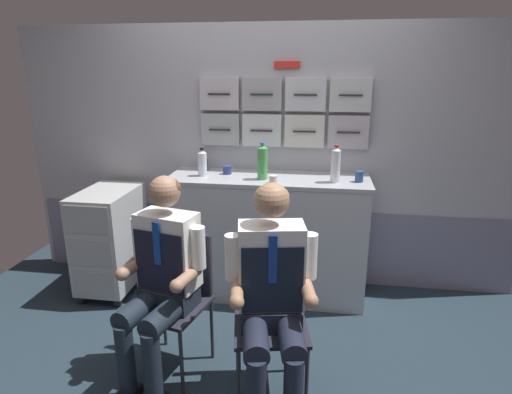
{
  "coord_description": "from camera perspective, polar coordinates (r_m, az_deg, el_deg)",
  "views": [
    {
      "loc": [
        0.43,
        -2.11,
        1.8
      ],
      "look_at": [
        0.04,
        0.49,
        1.01
      ],
      "focal_mm": 29.89,
      "sensor_mm": 36.0,
      "label": 1
    }
  ],
  "objects": [
    {
      "name": "coffee_cup_spare",
      "position": [
        3.25,
        13.65,
        2.72
      ],
      "size": [
        0.06,
        0.06,
        0.08
      ],
      "color": "navy",
      "rests_on": "galley_counter"
    },
    {
      "name": "folding_chair_right",
      "position": [
        2.49,
        1.84,
        -14.06
      ],
      "size": [
        0.47,
        0.47,
        0.85
      ],
      "color": "#2D2D33",
      "rests_on": "ground"
    },
    {
      "name": "crew_member_right",
      "position": [
        2.27,
        2.16,
        -12.55
      ],
      "size": [
        0.5,
        0.64,
        1.25
      ],
      "color": "black",
      "rests_on": "ground"
    },
    {
      "name": "ground",
      "position": [
        2.82,
        -2.54,
        -23.47
      ],
      "size": [
        4.8,
        4.8,
        0.04
      ],
      "primitive_type": "cube",
      "color": "#23323C"
    },
    {
      "name": "galley_counter",
      "position": [
        3.48,
        1.59,
        -5.27
      ],
      "size": [
        1.57,
        0.53,
        0.99
      ],
      "color": "silver",
      "rests_on": "ground"
    },
    {
      "name": "water_bottle_short",
      "position": [
        3.19,
        10.6,
        4.26
      ],
      "size": [
        0.07,
        0.07,
        0.28
      ],
      "color": "silver",
      "rests_on": "galley_counter"
    },
    {
      "name": "water_bottle_blue_cap",
      "position": [
        3.36,
        -7.19,
        4.57
      ],
      "size": [
        0.07,
        0.07,
        0.22
      ],
      "color": "silver",
      "rests_on": "galley_counter"
    },
    {
      "name": "crew_member_left",
      "position": [
        2.52,
        -12.58,
        -10.08
      ],
      "size": [
        0.5,
        0.64,
        1.24
      ],
      "color": "black",
      "rests_on": "ground"
    },
    {
      "name": "espresso_cup_small",
      "position": [
        3.13,
        2.32,
        2.41
      ],
      "size": [
        0.06,
        0.06,
        0.06
      ],
      "color": "silver",
      "rests_on": "galley_counter"
    },
    {
      "name": "service_trolley",
      "position": [
        3.73,
        -18.9,
        -5.15
      ],
      "size": [
        0.4,
        0.65,
        0.87
      ],
      "color": "black",
      "rests_on": "ground"
    },
    {
      "name": "folding_chair_left",
      "position": [
        2.71,
        -10.4,
        -11.63
      ],
      "size": [
        0.48,
        0.48,
        0.85
      ],
      "color": "#2D2D33",
      "rests_on": "ground"
    },
    {
      "name": "galley_bulkhead",
      "position": [
        3.59,
        1.59,
        4.85
      ],
      "size": [
        4.2,
        0.14,
        2.15
      ],
      "color": "#AFB2B9",
      "rests_on": "ground"
    },
    {
      "name": "water_bottle_tall",
      "position": [
        3.22,
        0.86,
        4.7
      ],
      "size": [
        0.08,
        0.08,
        0.28
      ],
      "color": "#48A454",
      "rests_on": "galley_counter"
    },
    {
      "name": "paper_cup_blue",
      "position": [
        3.42,
        -3.87,
        3.67
      ],
      "size": [
        0.07,
        0.07,
        0.07
      ],
      "color": "navy",
      "rests_on": "galley_counter"
    },
    {
      "name": "paper_cup_tan",
      "position": [
        3.57,
        -7.0,
        4.32
      ],
      "size": [
        0.07,
        0.07,
        0.09
      ],
      "color": "navy",
      "rests_on": "galley_counter"
    }
  ]
}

